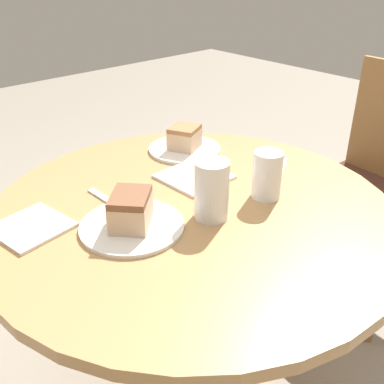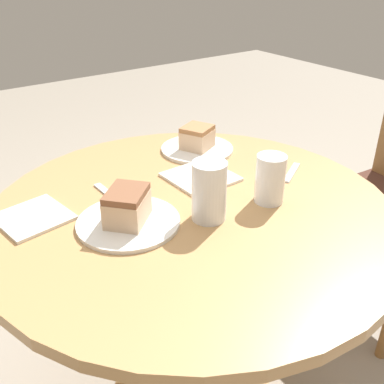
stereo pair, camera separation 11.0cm
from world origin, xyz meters
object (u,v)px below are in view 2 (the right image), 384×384
object	(u,v)px
plate_near	(128,222)
glass_lemonade	(270,181)
glass_water	(209,194)
cake_slice_far	(197,137)
cake_slice_near	(127,206)
plate_far	(197,149)

from	to	relation	value
plate_near	glass_lemonade	distance (m)	0.36
glass_lemonade	glass_water	xyz separation A→B (m)	(-0.02, -0.17, 0.01)
cake_slice_far	glass_lemonade	distance (m)	0.37
cake_slice_far	glass_water	bearing A→B (deg)	-32.23
glass_lemonade	cake_slice_near	bearing A→B (deg)	-107.87
plate_far	cake_slice_far	bearing A→B (deg)	90.00
plate_near	plate_far	distance (m)	0.46
cake_slice_near	glass_water	distance (m)	0.19
cake_slice_near	plate_far	bearing A→B (deg)	123.49
cake_slice_far	plate_near	bearing A→B (deg)	-56.51
plate_near	cake_slice_far	bearing A→B (deg)	123.49
plate_far	glass_water	world-z (taller)	glass_water
plate_far	glass_water	bearing A→B (deg)	-32.23
plate_near	glass_lemonade	xyz separation A→B (m)	(0.11, 0.34, 0.05)
plate_far	glass_lemonade	xyz separation A→B (m)	(0.37, -0.04, 0.05)
plate_far	cake_slice_far	distance (m)	0.04
plate_far	glass_lemonade	distance (m)	0.37
cake_slice_near	glass_lemonade	world-z (taller)	glass_lemonade
plate_near	glass_water	world-z (taller)	glass_water
plate_near	glass_lemonade	world-z (taller)	glass_lemonade
plate_far	glass_lemonade	world-z (taller)	glass_lemonade
plate_far	glass_lemonade	size ratio (longest dim) A/B	1.83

